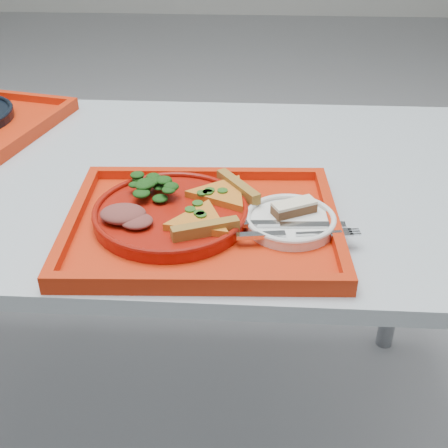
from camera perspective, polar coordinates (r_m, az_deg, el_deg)
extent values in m
plane|color=gray|center=(1.64, -8.65, -18.63)|extent=(10.00, 10.00, 0.00)
cube|color=#AFBBC4|center=(1.17, -11.56, 4.74)|extent=(1.60, 0.80, 0.03)
cylinder|color=gray|center=(1.66, 17.72, -2.47)|extent=(0.05, 0.05, 0.72)
cube|color=red|center=(0.94, -2.14, -0.27)|extent=(0.47, 0.37, 0.01)
cylinder|color=maroon|center=(0.95, -5.41, 0.92)|extent=(0.26, 0.26, 0.02)
cylinder|color=white|center=(0.94, 6.71, 0.12)|extent=(0.15, 0.15, 0.01)
ellipsoid|color=black|center=(0.99, -7.14, 4.12)|extent=(0.08, 0.07, 0.04)
ellipsoid|color=brown|center=(0.93, -10.22, 1.02)|extent=(0.08, 0.06, 0.02)
cube|color=#462817|center=(0.95, 7.11, 1.55)|extent=(0.08, 0.06, 0.02)
cube|color=beige|center=(0.94, 7.16, 2.10)|extent=(0.08, 0.06, 0.00)
cube|color=silver|center=(0.91, 6.59, 0.02)|extent=(0.19, 0.03, 0.01)
cube|color=silver|center=(0.89, 7.18, -0.99)|extent=(0.19, 0.05, 0.01)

